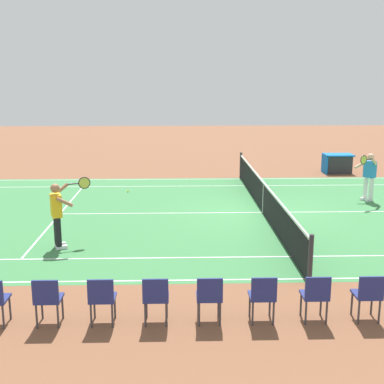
{
  "coord_description": "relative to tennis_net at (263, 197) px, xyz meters",
  "views": [
    {
      "loc": [
        2.72,
        15.65,
        4.18
      ],
      "look_at": [
        2.28,
        0.99,
        0.9
      ],
      "focal_mm": 48.04,
      "sensor_mm": 36.0,
      "label": 1
    }
  ],
  "objects": [
    {
      "name": "ground_plane",
      "position": [
        0.0,
        0.0,
        -0.49
      ],
      "size": [
        60.0,
        60.0,
        0.0
      ],
      "primitive_type": "plane",
      "color": "brown"
    },
    {
      "name": "court_slab",
      "position": [
        0.0,
        0.0,
        -0.49
      ],
      "size": [
        24.2,
        11.4,
        0.0
      ],
      "primitive_type": "cube",
      "color": "#387A42",
      "rests_on": "ground_plane"
    },
    {
      "name": "court_line_markings",
      "position": [
        0.0,
        0.0,
        -0.49
      ],
      "size": [
        23.85,
        11.05,
        0.01
      ],
      "color": "white",
      "rests_on": "ground_plane"
    },
    {
      "name": "tennis_net",
      "position": [
        0.0,
        0.0,
        0.0
      ],
      "size": [
        0.1,
        11.7,
        1.08
      ],
      "color": "#2D2D33",
      "rests_on": "ground_plane"
    },
    {
      "name": "tennis_player_near",
      "position": [
        5.67,
        3.28,
        0.44
      ],
      "size": [
        0.94,
        0.91,
        1.7
      ],
      "color": "black",
      "rests_on": "ground_plane"
    },
    {
      "name": "tennis_player_far",
      "position": [
        -3.88,
        -1.49,
        0.44
      ],
      "size": [
        0.84,
        1.02,
        1.7
      ],
      "color": "white",
      "rests_on": "ground_plane"
    },
    {
      "name": "tennis_ball",
      "position": [
        4.55,
        -3.06,
        -0.46
      ],
      "size": [
        0.07,
        0.07,
        0.07
      ],
      "primitive_type": "sphere",
      "color": "#CCE01E",
      "rests_on": "ground_plane"
    },
    {
      "name": "spectator_chair_0",
      "position": [
        -0.59,
        7.45,
        0.03
      ],
      "size": [
        0.44,
        0.44,
        0.88
      ],
      "color": "#38383D",
      "rests_on": "ground_plane"
    },
    {
      "name": "spectator_chair_1",
      "position": [
        0.33,
        7.45,
        0.03
      ],
      "size": [
        0.44,
        0.44,
        0.88
      ],
      "color": "#38383D",
      "rests_on": "ground_plane"
    },
    {
      "name": "spectator_chair_2",
      "position": [
        1.25,
        7.45,
        0.03
      ],
      "size": [
        0.44,
        0.44,
        0.88
      ],
      "color": "#38383D",
      "rests_on": "ground_plane"
    },
    {
      "name": "spectator_chair_3",
      "position": [
        2.17,
        7.45,
        0.03
      ],
      "size": [
        0.44,
        0.44,
        0.88
      ],
      "color": "#38383D",
      "rests_on": "ground_plane"
    },
    {
      "name": "spectator_chair_4",
      "position": [
        3.09,
        7.45,
        0.03
      ],
      "size": [
        0.44,
        0.44,
        0.88
      ],
      "color": "#38383D",
      "rests_on": "ground_plane"
    },
    {
      "name": "spectator_chair_5",
      "position": [
        4.01,
        7.45,
        0.03
      ],
      "size": [
        0.44,
        0.44,
        0.88
      ],
      "color": "#38383D",
      "rests_on": "ground_plane"
    },
    {
      "name": "spectator_chair_6",
      "position": [
        4.94,
        7.45,
        0.03
      ],
      "size": [
        0.44,
        0.44,
        0.88
      ],
      "color": "#38383D",
      "rests_on": "ground_plane"
    },
    {
      "name": "equipment_cart_tarped",
      "position": [
        -4.44,
        -6.77,
        -0.05
      ],
      "size": [
        1.25,
        0.84,
        0.85
      ],
      "color": "#2D2D33",
      "rests_on": "ground_plane"
    }
  ]
}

